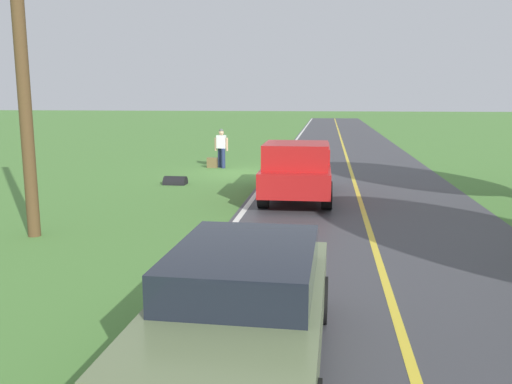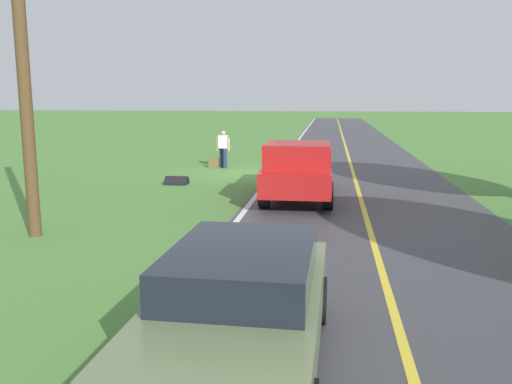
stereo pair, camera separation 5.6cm
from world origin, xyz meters
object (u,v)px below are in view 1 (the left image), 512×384
(hitchhiker_walking, at_px, (222,146))
(utility_pole_roadside, at_px, (21,57))
(suitcase_carried, at_px, (212,163))
(sedan_ahead_same_lane, at_px, (243,304))
(pickup_truck_passing, at_px, (297,168))

(hitchhiker_walking, bearing_deg, utility_pole_roadside, 81.17)
(suitcase_carried, xyz_separation_m, utility_pole_roadside, (1.50, 12.31, 3.77))
(suitcase_carried, bearing_deg, utility_pole_roadside, -3.42)
(utility_pole_roadside, bearing_deg, suitcase_carried, -96.93)
(sedan_ahead_same_lane, bearing_deg, suitcase_carried, -76.69)
(hitchhiker_walking, height_order, utility_pole_roadside, utility_pole_roadside)
(utility_pole_roadside, bearing_deg, sedan_ahead_same_lane, 137.02)
(sedan_ahead_same_lane, relative_size, utility_pole_roadside, 0.56)
(suitcase_carried, height_order, pickup_truck_passing, pickup_truck_passing)
(hitchhiker_walking, bearing_deg, sedan_ahead_same_lane, 101.96)
(hitchhiker_walking, relative_size, suitcase_carried, 3.80)
(hitchhiker_walking, relative_size, sedan_ahead_same_lane, 0.39)
(hitchhiker_walking, relative_size, utility_pole_roadside, 0.22)
(hitchhiker_walking, xyz_separation_m, suitcase_carried, (0.42, 0.05, -0.75))
(pickup_truck_passing, bearing_deg, sedan_ahead_same_lane, 89.76)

